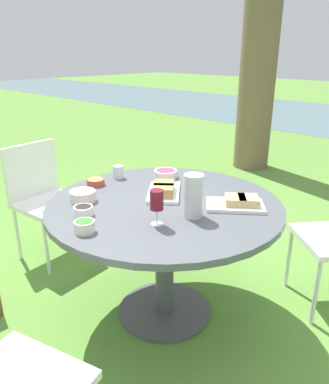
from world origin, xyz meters
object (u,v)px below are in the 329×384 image
at_px(chair_near_left, 43,192).
at_px(wine_glass, 157,201).
at_px(water_pitcher, 193,196).
at_px(dining_table, 164,220).

relative_size(chair_near_left, wine_glass, 4.96).
bearing_deg(wine_glass, chair_near_left, 175.57).
distance_m(water_pitcher, wine_glass, 0.21).
bearing_deg(water_pitcher, wine_glass, -107.10).
distance_m(dining_table, water_pitcher, 0.33).
bearing_deg(chair_near_left, water_pitcher, 3.82).
relative_size(water_pitcher, wine_glass, 1.25).
bearing_deg(wine_glass, water_pitcher, 72.90).
distance_m(chair_near_left, water_pitcher, 1.45).
bearing_deg(chair_near_left, wine_glass, -4.43).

